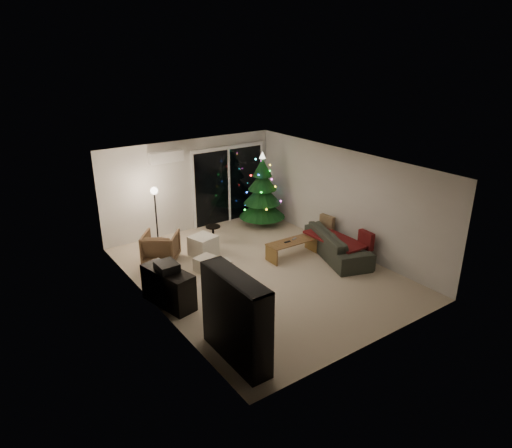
{
  "coord_description": "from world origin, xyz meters",
  "views": [
    {
      "loc": [
        -5.34,
        -7.47,
        4.74
      ],
      "look_at": [
        0.1,
        0.3,
        1.05
      ],
      "focal_mm": 32.0,
      "sensor_mm": 36.0,
      "label": 1
    }
  ],
  "objects_px": {
    "bookshelf": "(226,322)",
    "armchair": "(161,247)",
    "sofa": "(338,243)",
    "christmas_tree": "(262,189)",
    "media_cabinet": "(168,287)",
    "coffee_table": "(292,249)"
  },
  "relations": [
    {
      "from": "sofa",
      "to": "christmas_tree",
      "type": "xyz_separation_m",
      "value": [
        -0.26,
        2.76,
        0.73
      ]
    },
    {
      "from": "armchair",
      "to": "sofa",
      "type": "distance_m",
      "value": 4.21
    },
    {
      "from": "media_cabinet",
      "to": "coffee_table",
      "type": "xyz_separation_m",
      "value": [
        3.37,
        0.32,
        -0.17
      ]
    },
    {
      "from": "coffee_table",
      "to": "christmas_tree",
      "type": "xyz_separation_m",
      "value": [
        0.67,
        2.17,
        0.84
      ]
    },
    {
      "from": "media_cabinet",
      "to": "christmas_tree",
      "type": "relative_size",
      "value": 0.57
    },
    {
      "from": "sofa",
      "to": "coffee_table",
      "type": "relative_size",
      "value": 1.68
    },
    {
      "from": "armchair",
      "to": "christmas_tree",
      "type": "height_order",
      "value": "christmas_tree"
    },
    {
      "from": "media_cabinet",
      "to": "christmas_tree",
      "type": "height_order",
      "value": "christmas_tree"
    },
    {
      "from": "bookshelf",
      "to": "armchair",
      "type": "height_order",
      "value": "bookshelf"
    },
    {
      "from": "media_cabinet",
      "to": "sofa",
      "type": "xyz_separation_m",
      "value": [
        4.3,
        -0.27,
        -0.05
      ]
    },
    {
      "from": "media_cabinet",
      "to": "armchair",
      "type": "bearing_deg",
      "value": 57.63
    },
    {
      "from": "coffee_table",
      "to": "christmas_tree",
      "type": "height_order",
      "value": "christmas_tree"
    },
    {
      "from": "coffee_table",
      "to": "armchair",
      "type": "bearing_deg",
      "value": 151.03
    },
    {
      "from": "sofa",
      "to": "christmas_tree",
      "type": "distance_m",
      "value": 2.86
    },
    {
      "from": "bookshelf",
      "to": "sofa",
      "type": "height_order",
      "value": "bookshelf"
    },
    {
      "from": "bookshelf",
      "to": "christmas_tree",
      "type": "bearing_deg",
      "value": 49.97
    },
    {
      "from": "sofa",
      "to": "media_cabinet",
      "type": "bearing_deg",
      "value": 105.44
    },
    {
      "from": "media_cabinet",
      "to": "coffee_table",
      "type": "height_order",
      "value": "media_cabinet"
    },
    {
      "from": "bookshelf",
      "to": "armchair",
      "type": "xyz_separation_m",
      "value": [
        0.68,
        4.05,
        -0.39
      ]
    },
    {
      "from": "armchair",
      "to": "sofa",
      "type": "relative_size",
      "value": 0.36
    },
    {
      "from": "bookshelf",
      "to": "armchair",
      "type": "relative_size",
      "value": 1.89
    },
    {
      "from": "bookshelf",
      "to": "media_cabinet",
      "type": "xyz_separation_m",
      "value": [
        0.0,
        2.16,
        -0.38
      ]
    }
  ]
}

